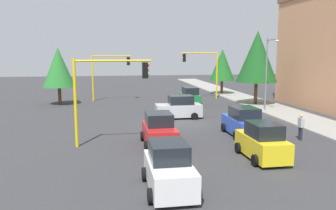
{
  "coord_description": "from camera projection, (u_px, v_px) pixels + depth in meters",
  "views": [
    {
      "loc": [
        26.51,
        -5.38,
        5.57
      ],
      "look_at": [
        -1.82,
        -0.65,
        1.2
      ],
      "focal_mm": 36.44,
      "sensor_mm": 36.0,
      "label": 1
    }
  ],
  "objects": [
    {
      "name": "ground_plane",
      "position": [
        180.0,
        123.0,
        27.56
      ],
      "size": [
        120.0,
        120.0,
        0.0
      ],
      "primitive_type": "plane",
      "color": "#353538"
    },
    {
      "name": "sidewalk_kerb",
      "position": [
        272.0,
        109.0,
        34.14
      ],
      "size": [
        80.0,
        4.0,
        0.15
      ],
      "primitive_type": "cube",
      "color": "gray",
      "rests_on": "ground"
    },
    {
      "name": "lane_arrow_near",
      "position": [
        165.0,
        174.0,
        15.85
      ],
      "size": [
        2.4,
        1.1,
        1.1
      ],
      "color": "silver",
      "rests_on": "ground"
    },
    {
      "name": "traffic_signal_near_right",
      "position": [
        107.0,
        84.0,
        20.23
      ],
      "size": [
        0.36,
        4.59,
        5.28
      ],
      "color": "yellow",
      "rests_on": "ground"
    },
    {
      "name": "traffic_signal_far_right",
      "position": [
        109.0,
        68.0,
        39.72
      ],
      "size": [
        0.36,
        4.59,
        5.39
      ],
      "color": "yellow",
      "rests_on": "ground"
    },
    {
      "name": "traffic_signal_far_left",
      "position": [
        203.0,
        66.0,
        41.53
      ],
      "size": [
        0.36,
        4.59,
        5.76
      ],
      "color": "yellow",
      "rests_on": "ground"
    },
    {
      "name": "street_lamp_curbside",
      "position": [
        268.0,
        66.0,
        31.93
      ],
      "size": [
        2.15,
        0.28,
        7.0
      ],
      "color": "slate",
      "rests_on": "ground"
    },
    {
      "name": "tree_roadside_far",
      "position": [
        222.0,
        65.0,
        46.06
      ],
      "size": [
        3.39,
        3.39,
        6.15
      ],
      "color": "brown",
      "rests_on": "ground"
    },
    {
      "name": "tree_opposite_side",
      "position": [
        58.0,
        67.0,
        36.86
      ],
      "size": [
        3.43,
        3.43,
        6.23
      ],
      "color": "brown",
      "rests_on": "ground"
    },
    {
      "name": "tree_roadside_mid",
      "position": [
        257.0,
        57.0,
        36.21
      ],
      "size": [
        4.34,
        4.34,
        7.94
      ],
      "color": "brown",
      "rests_on": "ground"
    },
    {
      "name": "car_silver",
      "position": [
        179.0,
        108.0,
        29.43
      ],
      "size": [
        2.05,
        3.91,
        1.98
      ],
      "color": "#B2B5BA",
      "rests_on": "ground"
    },
    {
      "name": "car_blue",
      "position": [
        243.0,
        123.0,
        23.2
      ],
      "size": [
        3.97,
        2.1,
        1.98
      ],
      "color": "blue",
      "rests_on": "ground"
    },
    {
      "name": "car_yellow",
      "position": [
        262.0,
        142.0,
        18.04
      ],
      "size": [
        3.72,
        1.95,
        1.98
      ],
      "color": "yellow",
      "rests_on": "ground"
    },
    {
      "name": "car_red",
      "position": [
        159.0,
        131.0,
        20.79
      ],
      "size": [
        3.96,
        2.08,
        1.98
      ],
      "color": "red",
      "rests_on": "ground"
    },
    {
      "name": "car_white",
      "position": [
        169.0,
        169.0,
        13.93
      ],
      "size": [
        3.81,
        2.01,
        1.98
      ],
      "color": "white",
      "rests_on": "ground"
    },
    {
      "name": "car_green",
      "position": [
        190.0,
        97.0,
        36.72
      ],
      "size": [
        3.79,
        1.98,
        1.98
      ],
      "color": "#1E7238",
      "rests_on": "ground"
    },
    {
      "name": "pedestrian_crossing",
      "position": [
        301.0,
        126.0,
        21.97
      ],
      "size": [
        0.4,
        0.24,
        1.7
      ],
      "color": "#262638",
      "rests_on": "ground"
    }
  ]
}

